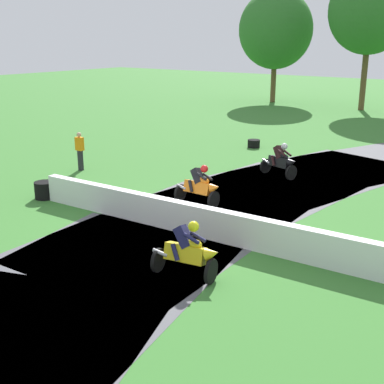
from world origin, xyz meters
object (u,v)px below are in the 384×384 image
Objects in this scene: motorcycle_chase_orange at (200,186)px; track_marshal at (80,151)px; tire_stack_near at (254,144)px; tire_stack_mid_a at (45,190)px; motorcycle_lead_black at (281,161)px; motorcycle_trailing_yellow at (188,251)px.

track_marshal reaches higher than motorcycle_chase_orange.
motorcycle_chase_orange is 9.83m from tire_stack_near.
tire_stack_near is 0.91× the size of tire_stack_mid_a.
motorcycle_lead_black is 1.02× the size of motorcycle_trailing_yellow.
track_marshal is at bearing 173.27° from motorcycle_chase_orange.
motorcycle_trailing_yellow is (2.45, -9.53, -0.01)m from motorcycle_lead_black.
tire_stack_near is 12.06m from tire_stack_mid_a.
motorcycle_trailing_yellow is at bearing -75.58° from motorcycle_lead_black.
tire_stack_near is at bearing 114.01° from motorcycle_trailing_yellow.
motorcycle_chase_orange is at bearing -6.73° from track_marshal.
motorcycle_chase_orange reaches higher than tire_stack_near.
track_marshal reaches higher than tire_stack_mid_a.
motorcycle_trailing_yellow is (2.97, -4.63, 0.00)m from motorcycle_chase_orange.
motorcycle_trailing_yellow reaches higher than tire_stack_near.
motorcycle_lead_black is 1.02× the size of motorcycle_chase_orange.
track_marshal is (-3.59, -8.47, 0.62)m from tire_stack_near.
tire_stack_near is at bearing 130.54° from motorcycle_lead_black.
tire_stack_near is (-3.74, 4.38, -0.46)m from motorcycle_lead_black.
tire_stack_near is at bearing 67.02° from track_marshal.
tire_stack_mid_a is (-7.77, 1.95, -0.35)m from motorcycle_trailing_yellow.
motorcycle_lead_black is 2.72× the size of tire_stack_near.
motorcycle_lead_black is 9.84m from motorcycle_trailing_yellow.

